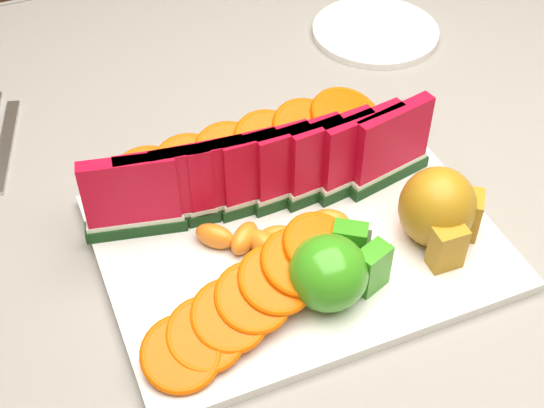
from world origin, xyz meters
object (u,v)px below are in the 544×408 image
(apple_cluster, at_px, (334,270))
(platter, at_px, (298,242))
(pear_cluster, at_px, (440,210))
(fork, at_px, (5,141))
(side_plate, at_px, (375,31))

(apple_cluster, bearing_deg, platter, 91.24)
(pear_cluster, distance_m, fork, 0.52)
(apple_cluster, xyz_separation_m, pear_cluster, (0.13, 0.03, 0.01))
(side_plate, bearing_deg, platter, -129.12)
(platter, bearing_deg, pear_cluster, -21.50)
(side_plate, distance_m, fork, 0.53)
(pear_cluster, relative_size, side_plate, 0.52)
(platter, height_order, apple_cluster, apple_cluster)
(side_plate, xyz_separation_m, fork, (-0.53, -0.04, -0.00))
(fork, bearing_deg, side_plate, 4.36)
(pear_cluster, bearing_deg, platter, 158.50)
(platter, relative_size, fork, 2.07)
(pear_cluster, relative_size, fork, 0.53)
(apple_cluster, distance_m, pear_cluster, 0.13)
(platter, xyz_separation_m, pear_cluster, (0.13, -0.05, 0.04))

